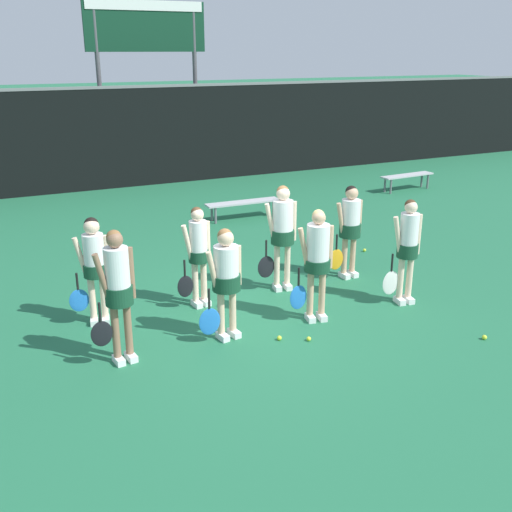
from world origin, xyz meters
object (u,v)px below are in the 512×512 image
at_px(bench_courtside, 243,204).
at_px(player_3, 407,244).
at_px(tennis_ball_3, 484,337).
at_px(tennis_ball_1, 82,298).
at_px(tennis_ball_2, 309,339).
at_px(player_0, 118,286).
at_px(player_2, 317,256).
at_px(player_4, 94,262).
at_px(player_1, 226,275).
at_px(tennis_ball_4, 365,250).
at_px(bench_far, 407,177).
at_px(tennis_ball_0, 279,338).
at_px(player_6, 282,228).
at_px(scoreboard, 147,41).
at_px(player_7, 350,224).
at_px(player_5, 198,250).

height_order(bench_courtside, player_3, player_3).
relative_size(bench_courtside, tennis_ball_3, 26.45).
relative_size(tennis_ball_1, tennis_ball_2, 1.02).
distance_m(player_0, tennis_ball_2, 2.78).
relative_size(player_2, player_4, 1.05).
xyz_separation_m(player_1, tennis_ball_3, (3.30, -1.66, -0.93)).
height_order(player_1, tennis_ball_2, player_1).
bearing_deg(tennis_ball_4, bench_far, 43.33).
xyz_separation_m(player_4, tennis_ball_1, (-0.08, 1.00, -0.95)).
bearing_deg(tennis_ball_4, tennis_ball_3, -100.61).
distance_m(tennis_ball_0, tennis_ball_4, 4.38).
xyz_separation_m(player_6, tennis_ball_4, (2.48, 1.04, -1.06)).
bearing_deg(player_1, bench_courtside, 55.38).
bearing_deg(scoreboard, bench_courtside, -85.65).
height_order(player_7, tennis_ball_1, player_7).
bearing_deg(player_1, player_0, 173.73).
height_order(bench_courtside, tennis_ball_4, bench_courtside).
bearing_deg(player_7, player_1, -157.87).
relative_size(bench_courtside, tennis_ball_4, 28.64).
bearing_deg(tennis_ball_2, player_4, 143.40).
height_order(bench_far, player_1, player_1).
bearing_deg(player_3, player_6, 146.78).
relative_size(player_3, tennis_ball_3, 24.41).
xyz_separation_m(player_0, player_1, (1.51, 0.05, -0.11)).
bearing_deg(player_7, player_0, -164.86).
relative_size(scoreboard, player_4, 3.23).
xyz_separation_m(tennis_ball_1, tennis_ball_4, (5.68, 0.06, -0.00)).
xyz_separation_m(bench_far, player_7, (-5.53, -5.20, 0.60)).
relative_size(player_1, player_5, 1.00).
bearing_deg(scoreboard, tennis_ball_3, -86.05).
relative_size(player_4, player_7, 0.98).
bearing_deg(tennis_ball_0, player_0, 170.41).
xyz_separation_m(player_0, player_7, (4.44, 1.35, -0.07)).
xyz_separation_m(bench_courtside, player_1, (-2.83, -5.71, 0.59)).
relative_size(player_5, tennis_ball_4, 25.03).
bearing_deg(player_5, player_2, -48.42).
bearing_deg(bench_courtside, player_2, -102.03).
height_order(player_1, player_2, player_2).
bearing_deg(scoreboard, player_4, -110.47).
height_order(bench_courtside, player_7, player_7).
bearing_deg(player_3, player_2, -173.17).
distance_m(player_1, player_6, 2.04).
xyz_separation_m(tennis_ball_0, tennis_ball_1, (-2.28, 2.70, -0.00)).
relative_size(tennis_ball_1, tennis_ball_3, 0.94).
distance_m(player_4, player_7, 4.49).
bearing_deg(player_0, player_5, 32.35).
distance_m(scoreboard, tennis_ball_0, 13.01).
bearing_deg(bench_courtside, tennis_ball_0, -108.27).
height_order(player_4, tennis_ball_0, player_4).
distance_m(bench_courtside, tennis_ball_1, 5.64).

